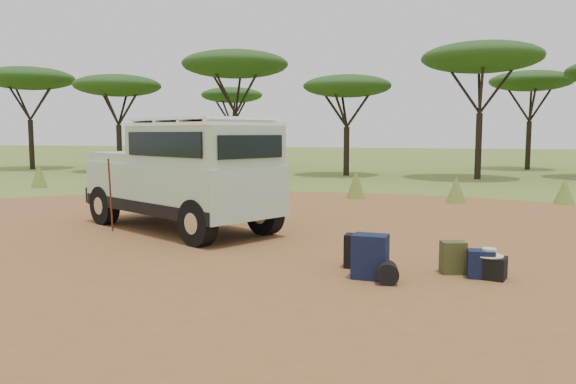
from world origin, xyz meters
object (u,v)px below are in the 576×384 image
(safari_vehicle, at_px, (184,177))
(walking_staff, at_px, (111,196))
(backpack_navy, at_px, (370,257))
(backpack_black, at_px, (357,251))
(backpack_olive, at_px, (453,258))
(hard_case, at_px, (489,267))
(duffel_navy, at_px, (481,264))

(safari_vehicle, relative_size, walking_staff, 3.19)
(walking_staff, relative_size, backpack_navy, 2.52)
(backpack_black, relative_size, backpack_olive, 1.08)
(backpack_olive, xyz_separation_m, hard_case, (0.48, -0.16, -0.08))
(backpack_black, height_order, hard_case, backpack_black)
(walking_staff, bearing_deg, backpack_olive, -41.34)
(backpack_navy, height_order, duffel_navy, backpack_navy)
(backpack_navy, relative_size, backpack_olive, 1.33)
(backpack_black, height_order, backpack_olive, backpack_black)
(walking_staff, bearing_deg, safari_vehicle, 1.16)
(backpack_black, bearing_deg, backpack_olive, 2.00)
(safari_vehicle, relative_size, duffel_navy, 12.60)
(backpack_black, distance_m, hard_case, 1.88)
(walking_staff, height_order, backpack_black, walking_staff)
(backpack_black, distance_m, duffel_navy, 1.77)
(backpack_black, bearing_deg, hard_case, -3.15)
(backpack_navy, bearing_deg, walking_staff, 162.87)
(backpack_navy, xyz_separation_m, duffel_navy, (1.49, 0.46, -0.11))
(walking_staff, xyz_separation_m, duffel_navy, (7.09, -1.70, -0.57))
(backpack_olive, xyz_separation_m, duffel_navy, (0.37, -0.16, -0.04))
(backpack_olive, bearing_deg, duffel_navy, -41.29)
(backpack_black, relative_size, hard_case, 1.13)
(walking_staff, relative_size, duffel_navy, 3.94)
(safari_vehicle, height_order, duffel_navy, safari_vehicle)
(hard_case, bearing_deg, duffel_navy, -161.22)
(backpack_navy, bearing_deg, safari_vehicle, 150.06)
(backpack_olive, bearing_deg, backpack_black, 163.89)
(backpack_black, bearing_deg, safari_vehicle, 150.75)
(safari_vehicle, distance_m, backpack_olive, 5.94)
(backpack_black, height_order, backpack_navy, backpack_navy)
(walking_staff, distance_m, backpack_olive, 6.91)
(backpack_navy, bearing_deg, duffel_navy, 21.04)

